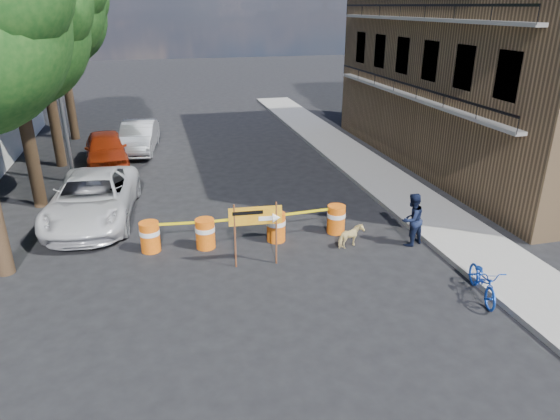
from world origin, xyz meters
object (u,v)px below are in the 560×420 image
barrel_mid_left (205,233)px  sedan_silver (139,137)px  barrel_far_right (336,219)px  suv_white (93,198)px  detour_sign (262,220)px  bicycle (486,265)px  dog (351,237)px  pedestrian (412,219)px  barrel_mid_right (276,226)px  sedan_red (106,149)px  barrel_far_left (150,236)px

barrel_mid_left → sedan_silver: 11.54m
barrel_far_right → suv_white: (-7.44, 2.91, 0.30)m
detour_sign → bicycle: detour_sign is taller
dog → barrel_mid_left: bearing=53.3°
dog → sedan_silver: (-6.12, 12.40, 0.39)m
pedestrian → sedan_silver: pedestrian is taller
barrel_mid_right → pedestrian: 4.03m
barrel_mid_left → dog: size_ratio=1.12×
sedan_silver → dog: bearing=-56.4°
dog → sedan_red: 12.84m
barrel_mid_left → bicycle: bicycle is taller
pedestrian → dog: size_ratio=2.01×
bicycle → pedestrian: bearing=111.3°
detour_sign → dog: bearing=12.7°
barrel_mid_left → suv_white: (-3.35, 2.97, 0.30)m
barrel_far_left → bicycle: (7.82, -4.54, 0.40)m
pedestrian → dog: 1.87m
barrel_far_right → dog: (0.07, -1.09, -0.13)m
detour_sign → pedestrian: detour_sign is taller
barrel_mid_left → sedan_silver: sedan_silver is taller
pedestrian → detour_sign: bearing=-20.1°
detour_sign → suv_white: 6.52m
sedan_silver → barrel_far_left: bearing=-80.7°
detour_sign → barrel_far_left: bearing=155.4°
barrel_mid_right → barrel_far_right: (1.96, 0.11, 0.00)m
barrel_far_left → detour_sign: size_ratio=0.49×
dog → barrel_far_right: bearing=-19.3°
barrel_far_left → suv_white: bearing=122.4°
barrel_mid_right → pedestrian: (3.82, -1.23, 0.34)m
barrel_mid_right → pedestrian: pedestrian is taller
dog → sedan_red: sedan_red is taller
dog → sedan_red: size_ratio=0.19×
barrel_mid_left → pedestrian: (5.95, -1.28, 0.34)m
barrel_mid_right → detour_sign: size_ratio=0.49×
barrel_far_left → sedan_silver: sedan_silver is taller
pedestrian → suv_white: size_ratio=0.29×
suv_white → detour_sign: bearing=-37.9°
barrel_mid_left → sedan_red: (-3.35, 9.39, 0.27)m
sedan_red → barrel_mid_left: bearing=-76.3°
barrel_mid_right → detour_sign: detour_sign is taller
bicycle → sedan_silver: 17.75m
pedestrian → bicycle: bicycle is taller
barrel_far_right → pedestrian: 2.32m
sedan_silver → sedan_red: bearing=-117.7°
barrel_mid_right → dog: (2.03, -0.98, -0.13)m
suv_white → sedan_silver: bearing=85.6°
barrel_far_left → bicycle: bearing=-30.1°
bicycle → dog: bearing=137.8°
barrel_far_left → barrel_mid_left: 1.58m
barrel_mid_right → suv_white: 6.26m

